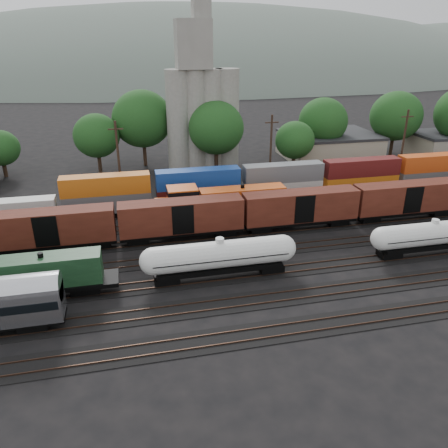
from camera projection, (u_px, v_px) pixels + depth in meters
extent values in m
plane|color=black|center=(230.00, 254.00, 50.82)|extent=(600.00, 600.00, 0.00)
cube|color=black|center=(270.00, 332.00, 37.38)|extent=(180.00, 3.20, 0.08)
cube|color=#382319|center=(273.00, 337.00, 36.70)|extent=(180.00, 0.08, 0.16)
cube|color=#382319|center=(268.00, 327.00, 37.99)|extent=(180.00, 0.08, 0.16)
cube|color=black|center=(254.00, 301.00, 41.85)|extent=(180.00, 3.20, 0.08)
cube|color=#382319|center=(256.00, 304.00, 41.18)|extent=(180.00, 0.08, 0.16)
cube|color=#382319|center=(252.00, 296.00, 42.46)|extent=(180.00, 0.08, 0.16)
cube|color=black|center=(241.00, 275.00, 46.33)|extent=(180.00, 3.20, 0.08)
cube|color=#382319|center=(242.00, 278.00, 45.65)|extent=(180.00, 0.08, 0.16)
cube|color=#382319|center=(239.00, 271.00, 46.94)|extent=(180.00, 0.08, 0.16)
cube|color=black|center=(230.00, 254.00, 50.80)|extent=(180.00, 3.20, 0.08)
cube|color=#382319|center=(231.00, 256.00, 50.13)|extent=(180.00, 0.08, 0.16)
cube|color=#382319|center=(228.00, 250.00, 51.41)|extent=(180.00, 0.08, 0.16)
cube|color=black|center=(221.00, 236.00, 55.27)|extent=(180.00, 3.20, 0.08)
cube|color=#382319|center=(222.00, 238.00, 54.60)|extent=(180.00, 0.08, 0.16)
cube|color=#382319|center=(219.00, 233.00, 55.88)|extent=(180.00, 0.08, 0.16)
cube|color=black|center=(213.00, 221.00, 59.75)|extent=(180.00, 3.20, 0.08)
cube|color=#382319|center=(214.00, 222.00, 59.07)|extent=(180.00, 0.08, 0.16)
cube|color=#382319|center=(212.00, 218.00, 60.36)|extent=(180.00, 0.08, 0.16)
cube|color=black|center=(206.00, 208.00, 64.22)|extent=(180.00, 3.20, 0.08)
cube|color=#382319|center=(207.00, 209.00, 63.55)|extent=(180.00, 0.08, 0.16)
cube|color=#382319|center=(205.00, 206.00, 64.83)|extent=(180.00, 0.08, 0.16)
cube|color=black|center=(22.00, 288.00, 41.46)|extent=(17.96, 3.06, 0.42)
cube|color=black|center=(23.00, 292.00, 41.65)|extent=(5.28, 2.32, 0.85)
cube|color=#183A1E|center=(43.00, 270.00, 41.25)|extent=(10.78, 2.54, 2.85)
cylinder|color=black|center=(40.00, 256.00, 40.61)|extent=(0.53, 0.53, 0.53)
cube|color=black|center=(86.00, 287.00, 42.90)|extent=(2.75, 2.11, 0.74)
cylinder|color=white|center=(220.00, 254.00, 44.79)|extent=(13.61, 2.80, 2.80)
sphere|color=white|center=(153.00, 261.00, 43.42)|extent=(2.80, 2.80, 2.80)
sphere|color=white|center=(283.00, 248.00, 46.16)|extent=(2.80, 2.80, 2.80)
cylinder|color=white|center=(220.00, 240.00, 44.15)|extent=(0.87, 0.87, 0.48)
cube|color=black|center=(220.00, 254.00, 44.79)|extent=(13.92, 2.94, 0.08)
cube|color=black|center=(220.00, 267.00, 45.41)|extent=(13.14, 2.13, 0.48)
cube|color=black|center=(167.00, 278.00, 44.51)|extent=(2.51, 1.93, 0.68)
cube|color=black|center=(271.00, 267.00, 46.76)|extent=(2.51, 1.93, 0.68)
cylinder|color=white|center=(433.00, 233.00, 49.88)|extent=(12.81, 2.64, 2.64)
sphere|color=white|center=(383.00, 239.00, 48.59)|extent=(2.64, 2.64, 2.64)
cylinder|color=white|center=(436.00, 221.00, 49.28)|extent=(0.82, 0.82, 0.45)
cube|color=black|center=(433.00, 233.00, 49.88)|extent=(13.10, 2.77, 0.07)
cube|color=black|center=(431.00, 245.00, 50.46)|extent=(12.37, 2.00, 0.45)
cube|color=black|center=(389.00, 254.00, 49.62)|extent=(2.37, 1.82, 0.64)
cube|color=black|center=(34.00, 323.00, 37.64)|extent=(2.42, 1.86, 0.65)
cube|color=black|center=(226.00, 211.00, 59.57)|extent=(19.45, 3.13, 0.43)
cube|color=black|center=(226.00, 214.00, 59.77)|extent=(5.40, 2.38, 0.86)
cube|color=#D24D12|center=(242.00, 198.00, 59.38)|extent=(11.67, 2.59, 2.92)
cube|color=#D24D12|center=(183.00, 200.00, 57.60)|extent=(3.89, 3.13, 3.57)
cube|color=black|center=(182.00, 192.00, 57.15)|extent=(4.00, 3.24, 0.97)
cube|color=#D24D12|center=(162.00, 208.00, 57.37)|extent=(1.73, 2.59, 1.95)
cylinder|color=black|center=(243.00, 187.00, 58.73)|extent=(0.54, 0.54, 0.54)
cube|color=black|center=(181.00, 219.00, 58.60)|extent=(2.81, 2.16, 0.76)
cube|color=black|center=(269.00, 212.00, 61.11)|extent=(2.81, 2.16, 0.76)
cube|color=black|center=(51.00, 243.00, 50.73)|extent=(15.00, 2.60, 0.40)
cube|color=#4B1C12|center=(48.00, 227.00, 49.89)|extent=(15.00, 2.90, 3.80)
cube|color=black|center=(182.00, 231.00, 53.83)|extent=(15.00, 2.60, 0.40)
cube|color=#4B1C12|center=(181.00, 215.00, 53.00)|extent=(15.00, 2.90, 3.80)
cube|color=black|center=(299.00, 220.00, 56.94)|extent=(15.00, 2.60, 0.40)
cube|color=#4B1C12|center=(300.00, 205.00, 56.10)|extent=(15.00, 2.90, 3.80)
cube|color=black|center=(404.00, 211.00, 60.04)|extent=(15.00, 2.60, 0.40)
cube|color=#4B1C12|center=(407.00, 197.00, 59.20)|extent=(15.00, 2.90, 3.80)
cube|color=black|center=(206.00, 205.00, 64.04)|extent=(160.00, 2.60, 0.60)
cube|color=silver|center=(9.00, 210.00, 58.02)|extent=(12.00, 2.40, 2.60)
cube|color=#525457|center=(108.00, 202.00, 60.60)|extent=(12.00, 2.40, 2.60)
cube|color=#C55F14|center=(106.00, 184.00, 59.56)|extent=(12.00, 2.40, 2.60)
cube|color=#44100F|center=(198.00, 195.00, 63.18)|extent=(12.00, 2.40, 2.60)
cube|color=navy|center=(198.00, 178.00, 62.14)|extent=(12.00, 2.40, 2.60)
cube|color=beige|center=(282.00, 189.00, 65.76)|extent=(12.00, 2.40, 2.60)
cube|color=#5A5C5F|center=(283.00, 172.00, 64.72)|extent=(12.00, 2.40, 2.60)
cube|color=orange|center=(360.00, 183.00, 68.34)|extent=(12.00, 2.40, 2.60)
cube|color=#541413|center=(362.00, 167.00, 67.30)|extent=(12.00, 2.40, 2.60)
cube|color=#535557|center=(431.00, 178.00, 70.92)|extent=(12.00, 2.40, 2.60)
cube|color=#C34514|center=(434.00, 162.00, 69.88)|extent=(12.00, 2.40, 2.60)
cylinder|color=gray|center=(179.00, 121.00, 79.24)|extent=(4.40, 4.40, 18.00)
cylinder|color=gray|center=(195.00, 121.00, 79.85)|extent=(4.40, 4.40, 18.00)
cylinder|color=gray|center=(211.00, 120.00, 80.45)|extent=(4.40, 4.40, 18.00)
cylinder|color=gray|center=(227.00, 120.00, 81.06)|extent=(4.40, 4.40, 18.00)
cube|color=gray|center=(193.00, 44.00, 74.67)|extent=(6.00, 5.00, 8.00)
cube|color=gray|center=(201.00, 12.00, 72.98)|extent=(3.00, 3.00, 4.00)
cube|color=#9E937F|center=(329.00, 147.00, 89.95)|extent=(18.00, 14.00, 4.60)
cube|color=#232326|center=(330.00, 134.00, 88.93)|extent=(18.36, 14.28, 0.50)
cylinder|color=black|center=(5.00, 170.00, 78.14)|extent=(0.70, 0.70, 2.40)
ellipsoid|color=#1E4B1B|center=(0.00, 148.00, 76.54)|extent=(6.52, 6.52, 6.18)
cylinder|color=black|center=(100.00, 163.00, 81.05)|extent=(0.70, 0.70, 3.07)
ellipsoid|color=#1E4B1B|center=(97.00, 136.00, 79.00)|extent=(8.32, 8.32, 7.88)
cylinder|color=black|center=(145.00, 155.00, 84.60)|extent=(0.70, 0.70, 4.13)
ellipsoid|color=#1E4B1B|center=(142.00, 119.00, 81.84)|extent=(11.20, 11.20, 10.62)
cylinder|color=black|center=(216.00, 161.00, 81.14)|extent=(0.70, 0.70, 3.70)
ellipsoid|color=#1E4B1B|center=(216.00, 128.00, 78.67)|extent=(10.03, 10.03, 9.51)
cylinder|color=black|center=(293.00, 164.00, 81.57)|extent=(0.70, 0.70, 2.65)
ellipsoid|color=#1E4B1B|center=(295.00, 140.00, 79.80)|extent=(7.19, 7.19, 6.81)
cylinder|color=black|center=(320.00, 151.00, 88.65)|extent=(0.70, 0.70, 3.55)
ellipsoid|color=#1E4B1B|center=(323.00, 121.00, 86.27)|extent=(9.65, 9.65, 9.14)
cylinder|color=black|center=(391.00, 147.00, 91.09)|extent=(0.70, 0.70, 3.82)
ellipsoid|color=#1E4B1B|center=(396.00, 116.00, 88.53)|extent=(10.37, 10.37, 9.82)
cylinder|color=black|center=(119.00, 161.00, 65.69)|extent=(0.36, 0.36, 12.00)
cube|color=black|center=(116.00, 129.00, 63.78)|extent=(2.20, 0.18, 0.18)
cylinder|color=black|center=(271.00, 152.00, 70.53)|extent=(0.36, 0.36, 12.00)
cube|color=black|center=(272.00, 122.00, 68.62)|extent=(2.20, 0.18, 0.18)
cylinder|color=black|center=(403.00, 145.00, 75.37)|extent=(0.36, 0.36, 12.00)
cube|color=black|center=(408.00, 117.00, 73.45)|extent=(2.20, 0.18, 0.18)
ellipsoid|color=#59665B|center=(199.00, 108.00, 300.59)|extent=(520.00, 286.00, 130.00)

